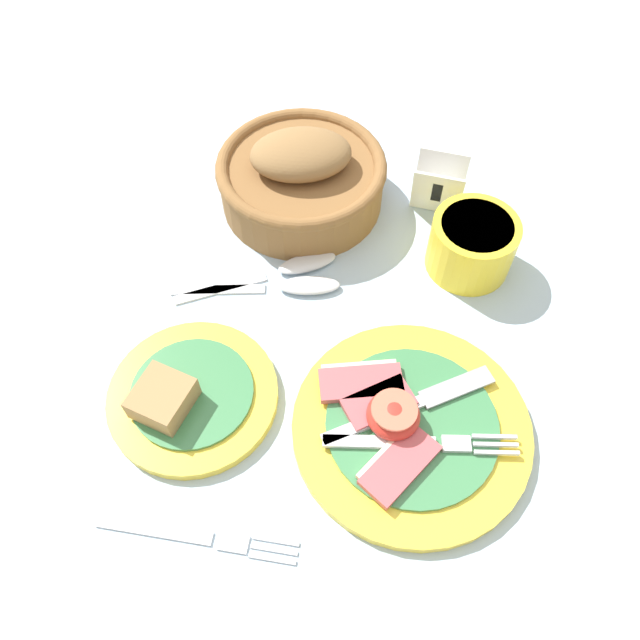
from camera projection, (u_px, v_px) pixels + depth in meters
name	position (u px, v px, depth m)	size (l,w,h in m)	color
ground_plane	(325.00, 408.00, 0.63)	(3.00, 3.00, 0.00)	#A3BCD1
breakfast_plate	(407.00, 425.00, 0.61)	(0.23, 0.23, 0.04)	yellow
bread_plate	(188.00, 396.00, 0.63)	(0.17, 0.17, 0.04)	yellow
sugar_cup	(472.00, 244.00, 0.70)	(0.10, 0.10, 0.07)	yellow
bread_basket	(302.00, 177.00, 0.76)	(0.21, 0.21, 0.10)	brown
number_card	(438.00, 187.00, 0.75)	(0.06, 0.05, 0.07)	white
teaspoon_by_saucer	(285.00, 269.00, 0.72)	(0.18, 0.11, 0.01)	silver
teaspoon_near_cup	(285.00, 286.00, 0.71)	(0.19, 0.06, 0.01)	silver
fork_on_cloth	(193.00, 536.00, 0.56)	(0.19, 0.02, 0.01)	silver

